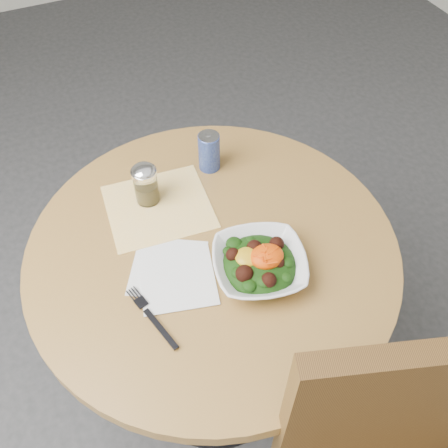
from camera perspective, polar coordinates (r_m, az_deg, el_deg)
name	(u,v)px	position (r m, az deg, el deg)	size (l,w,h in m)	color
ground	(216,373)	(1.86, -0.89, -16.64)	(6.00, 6.00, 0.00)	#2F2F31
table	(214,289)	(1.37, -1.17, -7.46)	(0.90, 0.90, 0.75)	black
cloth_napkin	(159,207)	(1.29, -7.48, 1.96)	(0.26, 0.24, 0.00)	orange
paper_napkins	(173,273)	(1.16, -5.86, -5.61)	(0.23, 0.26, 0.00)	silver
salad_bowl	(259,264)	(1.14, 4.07, -4.55)	(0.26, 0.26, 0.08)	silver
fork	(151,316)	(1.10, -8.39, -10.31)	(0.06, 0.18, 0.00)	black
spice_shaker	(146,184)	(1.27, -8.93, 4.50)	(0.06, 0.06, 0.12)	silver
beverage_can	(209,151)	(1.35, -1.71, 8.29)	(0.06, 0.06, 0.11)	navy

